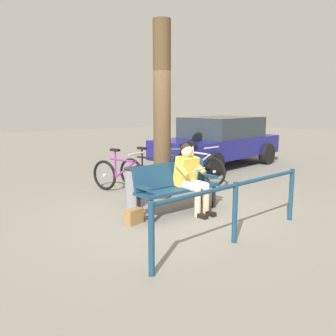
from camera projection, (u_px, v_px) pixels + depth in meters
name	position (u px, v px, depth m)	size (l,w,h in m)	color
ground_plane	(170.00, 211.00, 6.55)	(40.00, 40.00, 0.00)	slate
bench	(175.00, 184.00, 6.41)	(1.63, 0.60, 0.87)	navy
person_reading	(190.00, 175.00, 6.39)	(0.51, 0.79, 1.20)	gold
handbag	(134.00, 216.00, 5.83)	(0.30, 0.14, 0.24)	olive
tree_trunk	(162.00, 111.00, 7.21)	(0.35, 0.35, 3.45)	#4C3823
litter_bin	(134.00, 187.00, 6.74)	(0.34, 0.34, 0.73)	slate
bicycle_purple	(198.00, 168.00, 8.84)	(0.48, 1.68, 0.94)	black
bicycle_blue	(171.00, 169.00, 8.64)	(0.70, 1.59, 0.94)	black
bicycle_green	(149.00, 174.00, 8.07)	(0.67, 1.61, 0.94)	black
bicycle_red	(122.00, 176.00, 7.77)	(0.69, 1.60, 0.94)	black
railing_fence	(235.00, 201.00, 4.97)	(3.00, 0.41, 0.85)	navy
parked_car	(219.00, 140.00, 11.09)	(4.46, 2.60, 1.47)	navy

